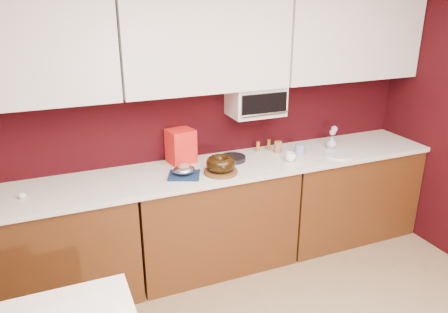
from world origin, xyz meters
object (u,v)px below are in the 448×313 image
coffee_mug (291,156)px  toaster_oven (256,100)px  pandoro_box (181,146)px  blue_jar (300,150)px  bundt_cake (221,164)px  foil_ham_nest (184,170)px  flower_vase (332,142)px

coffee_mug → toaster_oven: bearing=124.3°
pandoro_box → toaster_oven: bearing=-14.4°
pandoro_box → blue_jar: (1.00, -0.23, -0.09)m
toaster_oven → pandoro_box: bearing=175.9°
bundt_cake → blue_jar: size_ratio=2.36×
pandoro_box → blue_jar: size_ratio=2.85×
foil_ham_nest → coffee_mug: (0.92, -0.03, -0.01)m
foil_ham_nest → flower_vase: flower_vase is taller
coffee_mug → flower_vase: (0.52, 0.15, 0.01)m
coffee_mug → pandoro_box: bearing=158.5°
toaster_oven → blue_jar: toaster_oven is taller
bundt_cake → flower_vase: size_ratio=1.97×
flower_vase → foil_ham_nest: bearing=-175.3°
foil_ham_nest → coffee_mug: 0.92m
bundt_cake → flower_vase: bearing=8.2°
flower_vase → blue_jar: bearing=-172.9°
pandoro_box → foil_ham_nest: bearing=-113.6°
flower_vase → coffee_mug: bearing=-163.8°
foil_ham_nest → pandoro_box: 0.32m
toaster_oven → coffee_mug: toaster_oven is taller
bundt_cake → pandoro_box: (-0.21, 0.35, 0.06)m
foil_ham_nest → flower_vase: size_ratio=1.46×
pandoro_box → coffee_mug: bearing=-31.7°
foil_ham_nest → coffee_mug: bearing=-2.0°
bundt_cake → coffee_mug: bearing=1.4°
coffee_mug → flower_vase: 0.54m
bundt_cake → flower_vase: bundt_cake is taller
bundt_cake → pandoro_box: pandoro_box is taller
bundt_cake → coffee_mug: (0.63, 0.02, -0.04)m
toaster_oven → bundt_cake: size_ratio=1.94×
bundt_cake → blue_jar: bundt_cake is taller
bundt_cake → pandoro_box: bearing=121.3°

